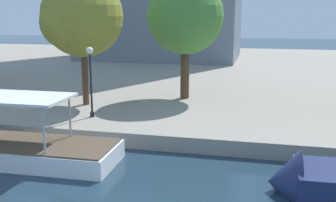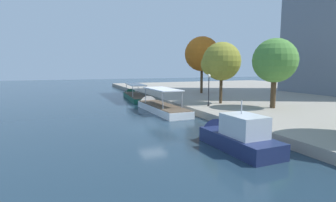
{
  "view_description": "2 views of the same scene",
  "coord_description": "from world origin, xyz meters",
  "views": [
    {
      "loc": [
        3.75,
        -11.6,
        6.85
      ],
      "look_at": [
        -0.53,
        6.66,
        2.74
      ],
      "focal_mm": 42.32,
      "sensor_mm": 36.0,
      "label": 1
    },
    {
      "loc": [
        23.85,
        -8.15,
        5.94
      ],
      "look_at": [
        -2.16,
        2.47,
        2.32
      ],
      "focal_mm": 28.2,
      "sensor_mm": 36.0,
      "label": 2
    }
  ],
  "objects": [
    {
      "name": "tree_5",
      "position": [
        -1.52,
        16.54,
        6.87
      ],
      "size": [
        5.44,
        5.44,
        8.64
      ],
      "color": "#4C3823",
      "rests_on": "dock_promenade"
    },
    {
      "name": "motor_yacht_2",
      "position": [
        8.01,
        3.62,
        0.77
      ],
      "size": [
        7.71,
        2.87,
        4.52
      ],
      "rotation": [
        0.0,
        0.0,
        3.16
      ],
      "color": "navy",
      "rests_on": "ground_plane"
    },
    {
      "name": "lamp_post",
      "position": [
        -5.94,
        9.76,
        3.54
      ],
      "size": [
        0.43,
        0.43,
        4.18
      ],
      "color": "black",
      "rests_on": "dock_promenade"
    },
    {
      "name": "tree_3",
      "position": [
        -21.93,
        17.63,
        8.57
      ],
      "size": [
        6.75,
        6.75,
        11.05
      ],
      "color": "#4C3823",
      "rests_on": "dock_promenade"
    },
    {
      "name": "tour_boat_1",
      "position": [
        -9.54,
        4.22,
        0.34
      ],
      "size": [
        13.11,
        3.38,
        4.36
      ],
      "rotation": [
        0.0,
        0.0,
        3.16
      ],
      "color": "white",
      "rests_on": "ground_plane"
    },
    {
      "name": "ground_plane",
      "position": [
        0.0,
        0.0,
        0.0
      ],
      "size": [
        220.0,
        220.0,
        0.0
      ],
      "primitive_type": "plane",
      "color": "#1E3342"
    },
    {
      "name": "tour_boat_0",
      "position": [
        -24.52,
        4.77,
        0.32
      ],
      "size": [
        14.53,
        4.02,
        3.91
      ],
      "rotation": [
        0.0,
        0.0,
        3.05
      ],
      "color": "#14513D",
      "rests_on": "ground_plane"
    },
    {
      "name": "tree_0",
      "position": [
        -7.85,
        12.61,
        6.74
      ],
      "size": [
        5.35,
        5.39,
        8.59
      ],
      "color": "#4C3823",
      "rests_on": "dock_promenade"
    }
  ]
}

